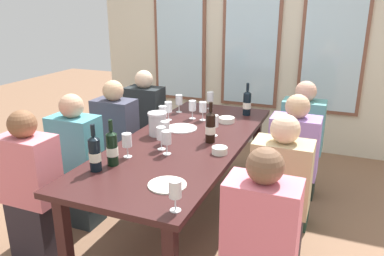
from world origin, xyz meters
name	(u,v)px	position (x,y,z in m)	size (l,w,h in m)	color
ground_plane	(185,221)	(0.00, 0.00, 0.00)	(12.00, 12.00, 0.00)	brown
back_wall_with_windows	(252,30)	(0.00, 2.11, 1.45)	(4.11, 0.10, 2.90)	beige
dining_table	(184,149)	(0.00, 0.00, 0.67)	(0.91, 2.26, 0.74)	#381A1A
white_plate_0	(181,128)	(-0.13, 0.25, 0.74)	(0.27, 0.27, 0.01)	white
white_plate_1	(167,185)	(0.22, -0.76, 0.74)	(0.23, 0.23, 0.01)	white
metal_pitcher	(157,124)	(-0.25, 0.03, 0.84)	(0.16, 0.16, 0.19)	silver
wine_bottle_0	(112,148)	(-0.25, -0.62, 0.86)	(0.08, 0.08, 0.31)	black
wine_bottle_1	(210,127)	(0.21, 0.03, 0.86)	(0.08, 0.08, 0.32)	black
wine_bottle_2	(247,103)	(0.28, 0.87, 0.86)	(0.08, 0.08, 0.31)	black
wine_bottle_3	(95,153)	(-0.30, -0.74, 0.86)	(0.08, 0.08, 0.31)	black
tasting_bowl_0	(227,120)	(0.17, 0.57, 0.76)	(0.14, 0.14, 0.05)	white
tasting_bowl_1	(220,150)	(0.35, -0.16, 0.77)	(0.11, 0.11, 0.05)	white
wine_glass_0	(161,134)	(-0.08, -0.25, 0.86)	(0.07, 0.07, 0.17)	white
wine_glass_1	(165,128)	(-0.11, -0.11, 0.86)	(0.07, 0.07, 0.17)	white
wine_glass_2	(168,108)	(-0.34, 0.43, 0.86)	(0.07, 0.07, 0.17)	white
wine_glass_3	(192,107)	(-0.16, 0.56, 0.86)	(0.07, 0.07, 0.17)	white
wine_glass_4	(127,141)	(-0.23, -0.47, 0.86)	(0.07, 0.07, 0.17)	white
wine_glass_5	(175,191)	(0.38, -1.00, 0.86)	(0.07, 0.07, 0.17)	white
wine_glass_6	(179,101)	(-0.36, 0.72, 0.86)	(0.07, 0.07, 0.17)	white
wine_glass_7	(167,138)	(0.00, -0.32, 0.86)	(0.07, 0.07, 0.17)	white
wine_glass_8	(214,122)	(0.19, 0.18, 0.86)	(0.07, 0.07, 0.17)	white
wine_glass_9	(203,107)	(-0.05, 0.55, 0.86)	(0.07, 0.07, 0.17)	white
wine_glass_10	(163,112)	(-0.33, 0.28, 0.86)	(0.07, 0.07, 0.17)	white
wine_glass_11	(210,97)	(-0.12, 0.95, 0.86)	(0.07, 0.07, 0.17)	white
seated_person_0	(116,141)	(-0.81, 0.26, 0.53)	(0.38, 0.24, 1.11)	#332F2B
seated_person_1	(292,165)	(0.81, 0.33, 0.53)	(0.38, 0.24, 1.11)	#213A2C
seated_person_2	(77,164)	(-0.81, -0.32, 0.53)	(0.38, 0.24, 1.11)	#293539
seated_person_3	(280,198)	(0.81, -0.26, 0.53)	(0.38, 0.24, 1.11)	#36282C
seated_person_4	(146,124)	(-0.81, 0.83, 0.53)	(0.38, 0.24, 1.11)	#2E353A
seated_person_5	(301,143)	(0.81, 0.88, 0.53)	(0.38, 0.24, 1.11)	#2E382C
seated_person_6	(32,191)	(-0.81, -0.81, 0.53)	(0.38, 0.24, 1.11)	#2C252B
seated_person_7	(260,250)	(0.81, -0.87, 0.53)	(0.38, 0.24, 1.11)	#34222E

